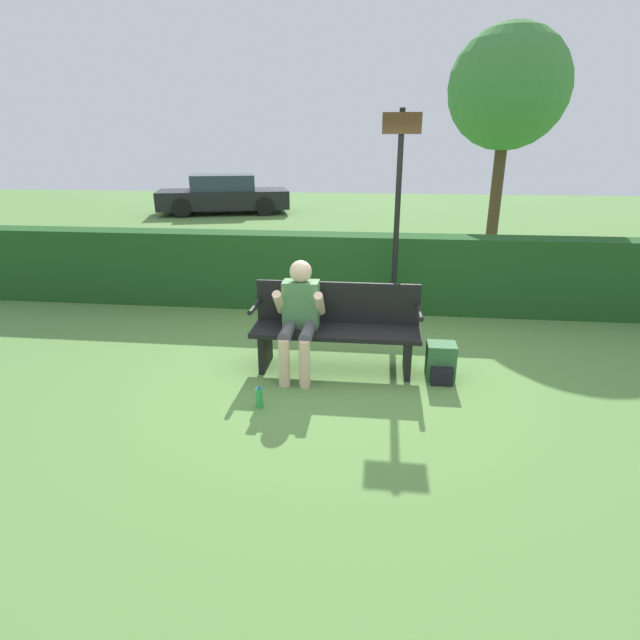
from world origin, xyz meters
name	(u,v)px	position (x,y,z in m)	size (l,w,h in m)	color
ground_plane	(335,369)	(0.00, 0.00, 0.00)	(40.00, 40.00, 0.00)	#5B8942
hedge_back	(348,272)	(0.00, 2.11, 0.53)	(12.00, 0.47, 1.07)	#1E4C1E
park_bench	(336,327)	(0.00, 0.07, 0.45)	(1.73, 0.50, 0.89)	black
person_seated	(299,313)	(-0.36, -0.07, 0.64)	(0.50, 0.65, 1.16)	#4C7F4C
backpack	(441,362)	(1.08, -0.10, 0.18)	(0.29, 0.33, 0.37)	#336638
water_bottle	(259,398)	(-0.61, -0.88, 0.09)	(0.07, 0.07, 0.20)	green
signpost	(398,206)	(0.63, 1.57, 1.53)	(0.46, 0.09, 2.66)	black
parked_car	(223,195)	(-4.86, 12.11, 0.61)	(4.66, 2.98, 1.28)	black
tree	(508,89)	(2.72, 5.73, 3.21)	(2.22, 2.22, 4.35)	#4C3823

